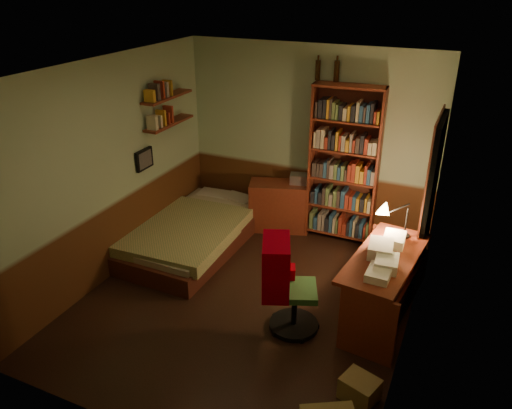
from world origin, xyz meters
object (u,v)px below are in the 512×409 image
at_px(dresser, 278,206).
at_px(desk, 382,287).
at_px(cardboard_box_b, 360,389).
at_px(bookshelf, 344,166).
at_px(office_chair, 295,286).
at_px(mini_stereo, 299,179).
at_px(desk_lamp, 408,212).
at_px(bed, 194,223).

relative_size(dresser, desk, 0.56).
distance_m(desk, cardboard_box_b, 1.26).
relative_size(dresser, bookshelf, 0.37).
bearing_deg(cardboard_box_b, office_chair, 142.12).
relative_size(mini_stereo, bookshelf, 0.12).
distance_m(mini_stereo, office_chair, 2.27).
height_order(mini_stereo, desk_lamp, desk_lamp).
xyz_separation_m(bed, cardboard_box_b, (2.71, -1.76, -0.22)).
bearing_deg(bookshelf, cardboard_box_b, -74.25).
relative_size(desk_lamp, office_chair, 0.58).
xyz_separation_m(bookshelf, office_chair, (0.11, -2.09, -0.56)).
bearing_deg(dresser, mini_stereo, 7.12).
height_order(desk, cardboard_box_b, desk).
height_order(dresser, desk_lamp, desk_lamp).
bearing_deg(office_chair, bookshelf, 71.00).
bearing_deg(bookshelf, mini_stereo, 172.75).
bearing_deg(dresser, cardboard_box_b, -73.37).
bearing_deg(bed, dresser, 48.02).
bearing_deg(desk_lamp, desk, -81.30).
bearing_deg(mini_stereo, desk, -61.67).
bearing_deg(desk, dresser, 147.75).
xyz_separation_m(dresser, bookshelf, (0.89, 0.08, 0.72)).
distance_m(mini_stereo, desk, 2.22).
height_order(desk_lamp, cardboard_box_b, desk_lamp).
bearing_deg(bed, mini_stereo, 43.94).
bearing_deg(desk_lamp, bookshelf, 153.88).
distance_m(bed, office_chair, 2.16).
distance_m(bookshelf, desk_lamp, 1.43).
height_order(mini_stereo, office_chair, office_chair).
bearing_deg(desk, mini_stereo, 140.82).
distance_m(bed, bookshelf, 2.14).
bearing_deg(dresser, bed, -151.06).
xyz_separation_m(bed, desk_lamp, (2.73, -0.03, 0.73)).
xyz_separation_m(bed, mini_stereo, (1.11, 1.04, 0.45)).
bearing_deg(desk, bookshelf, 126.92).
height_order(bookshelf, office_chair, bookshelf).
height_order(bed, mini_stereo, mini_stereo).
xyz_separation_m(bookshelf, cardboard_box_b, (0.97, -2.77, -0.97)).
distance_m(dresser, office_chair, 2.25).
distance_m(mini_stereo, desk_lamp, 1.96).
xyz_separation_m(office_chair, cardboard_box_b, (0.87, -0.67, -0.41)).
relative_size(bed, desk_lamp, 3.70).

